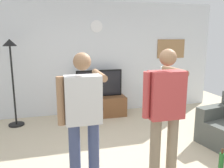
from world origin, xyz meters
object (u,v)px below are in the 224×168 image
person_standing_nearer_lamp (83,112)px  person_standing_nearer_couch (165,107)px  framed_picture (171,49)px  television (99,83)px  beverage_bottle (221,163)px  wall_clock (96,26)px  tv_stand (100,106)px  floor_lamp (11,65)px

person_standing_nearer_lamp → person_standing_nearer_couch: bearing=-7.0°
framed_picture → person_standing_nearer_lamp: size_ratio=0.46×
person_standing_nearer_couch → television: bearing=95.8°
person_standing_nearer_lamp → beverage_bottle: (1.86, -0.26, -0.81)m
wall_clock → framed_picture: wall_clock is taller
wall_clock → person_standing_nearer_lamp: bearing=-104.9°
beverage_bottle → tv_stand: bearing=111.5°
person_standing_nearer_lamp → television: bearing=73.8°
wall_clock → framed_picture: size_ratio=0.36×
framed_picture → person_standing_nearer_couch: framed_picture is taller
person_standing_nearer_couch → tv_stand: bearing=95.9°
person_standing_nearer_couch → wall_clock: bearing=95.3°
wall_clock → beverage_bottle: wall_clock is taller
television → wall_clock: size_ratio=3.86×
tv_stand → floor_lamp: floor_lamp is taller
tv_stand → floor_lamp: 2.16m
beverage_bottle → floor_lamp: bearing=138.2°
tv_stand → floor_lamp: (-1.87, -0.15, 1.07)m
wall_clock → person_standing_nearer_lamp: size_ratio=0.17×
television → framed_picture: bearing=7.1°
framed_picture → beverage_bottle: size_ratio=2.15×
television → framed_picture: framed_picture is taller
tv_stand → beverage_bottle: (1.10, -2.80, -0.08)m
beverage_bottle → person_standing_nearer_couch: bearing=170.8°
floor_lamp → person_standing_nearer_lamp: size_ratio=1.08×
floor_lamp → beverage_bottle: 4.14m
beverage_bottle → television: bearing=111.1°
television → wall_clock: bearing=90.0°
television → floor_lamp: floor_lamp is taller
framed_picture → wall_clock: bearing=-179.9°
wall_clock → person_standing_nearer_lamp: (-0.75, -2.83, -1.15)m
wall_clock → floor_lamp: bearing=-166.6°
tv_stand → person_standing_nearer_couch: (0.27, -2.67, 0.75)m
person_standing_nearer_lamp → wall_clock: bearing=75.1°
framed_picture → person_standing_nearer_couch: 3.47m
framed_picture → person_standing_nearer_couch: bearing=-119.9°
person_standing_nearer_couch → beverage_bottle: person_standing_nearer_couch is taller
floor_lamp → framed_picture: bearing=6.7°
framed_picture → beverage_bottle: 3.51m
wall_clock → floor_lamp: 2.08m
tv_stand → wall_clock: 1.89m
framed_picture → person_standing_nearer_lamp: (-2.74, -2.84, -0.60)m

